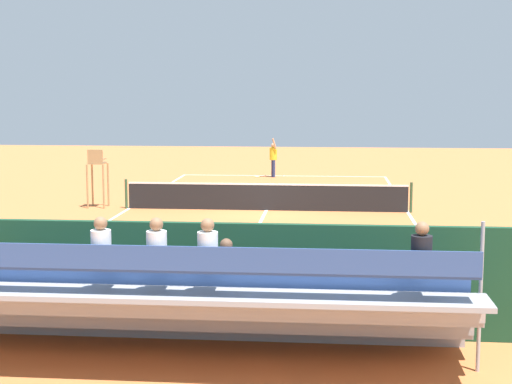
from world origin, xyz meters
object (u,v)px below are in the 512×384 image
equipment_bag (295,315)px  tennis_player (273,156)px  courtside_bench (387,296)px  tennis_ball_near (288,184)px  bleacher_stand (190,302)px  tennis_net (266,196)px  umpire_chair (97,172)px  tennis_racket (257,177)px

equipment_bag → tennis_player: 23.96m
courtside_bench → tennis_ball_near: 20.92m
courtside_bench → tennis_ball_near: courtside_bench is taller
bleacher_stand → tennis_player: (0.47, -25.84, 0.06)m
tennis_net → tennis_player: (0.48, -10.45, 0.51)m
bleacher_stand → tennis_ball_near: (-0.42, -22.83, -0.92)m
bleacher_stand → tennis_net: bearing=-90.1°
bleacher_stand → tennis_ball_near: 22.85m
tennis_player → umpire_chair: bearing=61.0°
tennis_racket → tennis_ball_near: 3.43m
tennis_net → courtside_bench: size_ratio=5.72×
courtside_bench → tennis_racket: size_ratio=3.47×
tennis_racket → tennis_player: bearing=-179.1°
tennis_player → tennis_racket: bearing=0.9°
tennis_net → equipment_bag: bearing=96.8°
umpire_chair → tennis_player: umpire_chair is taller
bleacher_stand → tennis_racket: bearing=-87.2°
tennis_net → bleacher_stand: 15.39m
tennis_racket → umpire_chair: bearing=64.4°
equipment_bag → tennis_racket: 24.01m
tennis_player → equipment_bag: bearing=95.0°
bleacher_stand → courtside_bench: bleacher_stand is taller
tennis_net → tennis_player: 10.48m
courtside_bench → tennis_ball_near: bearing=-82.1°
umpire_chair → equipment_bag: bearing=119.9°
bleacher_stand → tennis_ball_near: size_ratio=137.27×
tennis_net → umpire_chair: size_ratio=4.81×
tennis_racket → tennis_ball_near: size_ratio=7.86×
tennis_net → courtside_bench: 13.67m
tennis_net → courtside_bench: bearing=103.9°
tennis_player → tennis_racket: size_ratio=3.71×
bleacher_stand → tennis_player: 25.84m
bleacher_stand → equipment_bag: (-1.61, -1.99, -0.78)m
bleacher_stand → tennis_racket: 25.88m
tennis_net → courtside_bench: tennis_net is taller
tennis_ball_near → courtside_bench: bearing=97.9°
courtside_bench → equipment_bag: size_ratio=2.00×
umpire_chair → equipment_bag: (-7.79, 13.53, -1.13)m
tennis_net → tennis_racket: bearing=-83.1°
equipment_bag → tennis_ball_near: 20.88m
tennis_player → tennis_ball_near: 3.29m
equipment_bag → tennis_racket: (2.86, -23.84, -0.16)m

